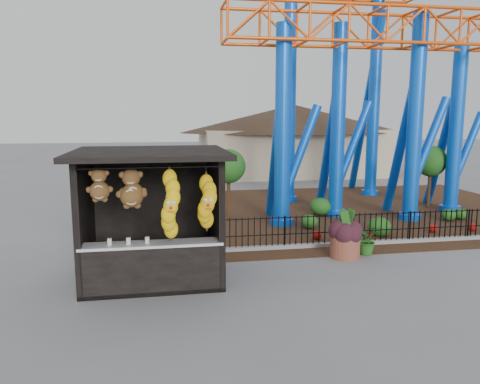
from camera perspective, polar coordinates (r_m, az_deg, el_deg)
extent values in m
plane|color=slate|center=(11.06, 5.54, -11.42)|extent=(120.00, 120.00, 0.00)
cube|color=#331E11|center=(19.60, 10.64, -2.31)|extent=(18.00, 12.00, 0.02)
cube|color=gray|center=(15.14, 17.28, -5.84)|extent=(18.00, 0.18, 0.12)
cube|color=black|center=(11.82, -10.47, -9.91)|extent=(3.20, 2.60, 0.10)
cube|color=black|center=(12.64, -10.61, -1.83)|extent=(3.20, 0.12, 3.00)
cube|color=black|center=(11.55, -18.35, -3.20)|extent=(0.12, 2.60, 3.00)
cube|color=black|center=(11.50, -2.98, -2.79)|extent=(0.12, 2.60, 3.00)
cube|color=black|center=(10.95, -10.94, 4.70)|extent=(3.50, 3.40, 0.12)
cube|color=black|center=(10.37, -19.27, -4.66)|extent=(0.14, 0.14, 3.00)
cube|color=black|center=(10.31, -2.21, -4.21)|extent=(0.14, 0.14, 3.00)
cube|color=black|center=(10.66, -10.59, -9.22)|extent=(3.00, 0.50, 1.10)
cube|color=silver|center=(10.49, -10.68, -6.27)|extent=(3.10, 0.55, 0.06)
cylinder|color=black|center=(9.77, -11.02, 2.92)|extent=(2.90, 0.04, 0.04)
cylinder|color=blue|center=(16.54, 5.24, 7.87)|extent=(0.56, 0.56, 7.00)
cylinder|color=blue|center=(16.96, 5.07, -3.62)|extent=(0.84, 0.84, 0.24)
cylinder|color=blue|center=(18.46, 11.86, 8.33)|extent=(0.56, 0.56, 7.30)
cylinder|color=blue|center=(18.85, 11.50, -2.46)|extent=(0.84, 0.84, 0.24)
cylinder|color=blue|center=(18.47, 20.57, 8.25)|extent=(0.56, 0.56, 7.50)
cylinder|color=blue|center=(18.86, 19.93, -2.83)|extent=(0.84, 0.84, 0.24)
cylinder|color=blue|center=(20.84, 24.80, 6.81)|extent=(0.56, 0.56, 6.60)
cylinder|color=blue|center=(21.17, 24.22, -1.81)|extent=(0.84, 0.84, 0.24)
cylinder|color=blue|center=(21.28, 6.06, 11.55)|extent=(0.56, 0.56, 9.50)
cylinder|color=blue|center=(21.60, 5.85, -0.82)|extent=(0.84, 0.84, 0.24)
cylinder|color=blue|center=(23.84, 16.10, 12.20)|extent=(0.56, 0.56, 10.50)
cylinder|color=blue|center=(24.11, 15.55, -0.05)|extent=(0.84, 0.84, 0.24)
cylinder|color=blue|center=(17.45, 4.43, 5.08)|extent=(0.36, 2.21, 5.85)
cylinder|color=blue|center=(17.08, 7.20, 4.35)|extent=(1.62, 0.32, 3.73)
cylinder|color=blue|center=(19.34, 10.78, 5.69)|extent=(0.36, 2.29, 6.10)
cylinder|color=blue|center=(19.05, 13.38, 5.00)|extent=(1.67, 0.32, 3.88)
cylinder|color=blue|center=(19.29, 19.06, 5.56)|extent=(0.36, 2.34, 6.26)
cylinder|color=blue|center=(19.13, 21.74, 4.82)|extent=(1.71, 0.32, 3.99)
cylinder|color=blue|center=(21.62, 23.31, 4.77)|extent=(0.36, 2.10, 5.53)
cylinder|color=blue|center=(21.53, 25.71, 4.15)|extent=(1.54, 0.32, 3.52)
cylinder|color=brown|center=(13.40, 12.67, -6.48)|extent=(0.85, 0.85, 0.63)
ellipsoid|color=black|center=(13.24, 12.77, -3.84)|extent=(0.70, 0.70, 0.64)
imported|color=#285318|center=(13.83, 15.21, -5.63)|extent=(0.85, 0.76, 0.84)
ellipsoid|color=#1E5117|center=(16.48, 8.45, -3.59)|extent=(0.60, 0.60, 0.48)
ellipsoid|color=#1E5117|center=(15.96, 16.63, -4.06)|extent=(0.77, 0.77, 0.61)
ellipsoid|color=#1E5117|center=(19.15, 24.08, -2.56)|extent=(0.55, 0.55, 0.44)
ellipsoid|color=#1E5117|center=(18.71, 9.79, -1.75)|extent=(0.85, 0.85, 0.68)
ellipsoid|color=#1E5117|center=(19.57, 25.27, -2.44)|extent=(0.51, 0.51, 0.41)
sphere|color=#B0100B|center=(15.06, 9.38, -5.24)|extent=(0.28, 0.28, 0.28)
sphere|color=#B0100B|center=(15.92, 15.92, -4.67)|extent=(0.28, 0.28, 0.28)
sphere|color=#B0100B|center=(17.05, 22.48, -4.11)|extent=(0.28, 0.28, 0.28)
sphere|color=#B0100B|center=(17.83, 26.47, -3.82)|extent=(0.28, 0.28, 0.28)
cube|color=#BFAD8C|center=(31.32, 6.49, 4.87)|extent=(12.00, 6.00, 3.00)
cone|color=#332319|center=(31.23, 6.57, 9.26)|extent=(15.00, 15.00, 1.80)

